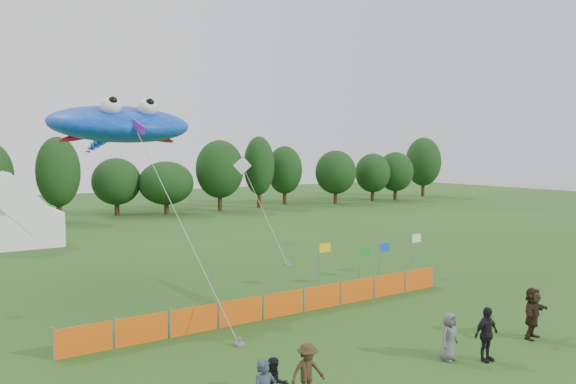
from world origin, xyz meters
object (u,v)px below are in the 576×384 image
barrier_fence (283,304)px  spectator_c (308,372)px  stingray_kite (118,125)px  spectator_f (533,313)px  spectator_d (486,334)px  tent_right (17,218)px  spectator_e (449,336)px

barrier_fence → spectator_c: 7.97m
stingray_kite → spectator_f: bearing=-55.1°
barrier_fence → spectator_d: bearing=-70.6°
tent_right → spectator_e: (8.36, -31.86, -1.23)m
stingray_kite → barrier_fence: bearing=-59.9°
spectator_c → spectator_d: spectator_d is taller
tent_right → barrier_fence: bearing=-75.1°
spectator_c → spectator_e: spectator_c is taller
spectator_c → barrier_fence: bearing=66.2°
spectator_d → spectator_f: bearing=9.2°
tent_right → spectator_d: tent_right is taller
spectator_d → stingray_kite: (-7.15, 15.40, 7.15)m
spectator_e → stingray_kite: bearing=100.9°
spectator_e → stingray_kite: (-6.19, 14.68, 7.25)m
spectator_e → stingray_kite: 17.50m
spectator_d → stingray_kite: size_ratio=0.10×
spectator_d → spectator_e: spectator_d is taller
tent_right → stingray_kite: bearing=-82.8°
barrier_fence → spectator_d: 8.32m
stingray_kite → spectator_c: bearing=-87.6°
spectator_e → tent_right: bearing=92.7°
tent_right → barrier_fence: size_ratio=0.32×
spectator_e → stingray_kite: stingray_kite is taller
tent_right → spectator_c: 31.89m
spectator_f → stingray_kite: (-10.40, 14.94, 7.10)m
barrier_fence → stingray_kite: size_ratio=0.99×
barrier_fence → stingray_kite: 11.55m
spectator_d → spectator_f: spectator_f is taller
spectator_c → spectator_d: (6.55, -0.83, 0.08)m
spectator_c → spectator_e: bearing=3.5°
spectator_e → spectator_d: bearing=-48.8°
tent_right → spectator_c: size_ratio=3.50×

